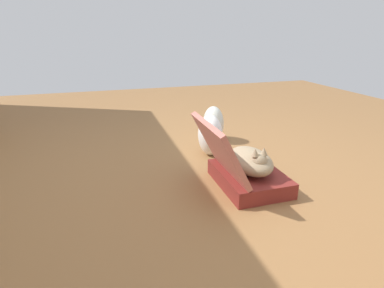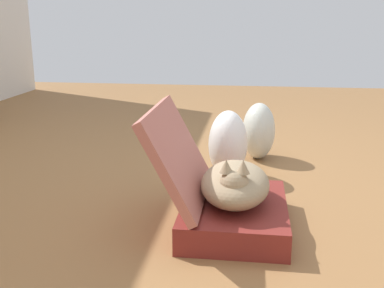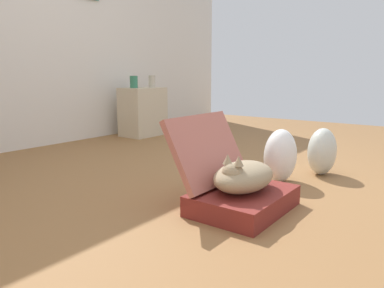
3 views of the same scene
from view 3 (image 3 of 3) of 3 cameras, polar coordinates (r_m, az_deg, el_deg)
name	(u,v)px [view 3 (image 3 of 3)]	position (r m, az deg, el deg)	size (l,w,h in m)	color
ground_plane	(217,184)	(2.51, 3.87, -6.28)	(7.68, 7.68, 0.00)	olive
wall_back	(24,16)	(4.13, -24.60, 17.67)	(6.40, 0.15, 2.60)	silver
suitcase_base	(243,200)	(2.05, 7.95, -8.67)	(0.57, 0.43, 0.11)	maroon
suitcase_lid	(208,150)	(2.10, 2.48, -0.93)	(0.57, 0.43, 0.04)	#B26356
cat	(243,176)	(2.00, 7.93, -4.96)	(0.51, 0.28, 0.22)	#998466
plastic_bag_white	(280,156)	(2.60, 13.57, -1.79)	(0.28, 0.21, 0.37)	white
plastic_bag_clear	(322,151)	(2.88, 19.57, -1.10)	(0.26, 0.20, 0.35)	silver
side_table	(143,112)	(4.52, -7.64, 4.99)	(0.51, 0.35, 0.58)	beige
vase_tall	(134,82)	(4.42, -9.04, 9.52)	(0.09, 0.09, 0.14)	#2D7051
vase_short	(152,81)	(4.56, -6.24, 9.65)	(0.08, 0.08, 0.15)	#B7AD99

